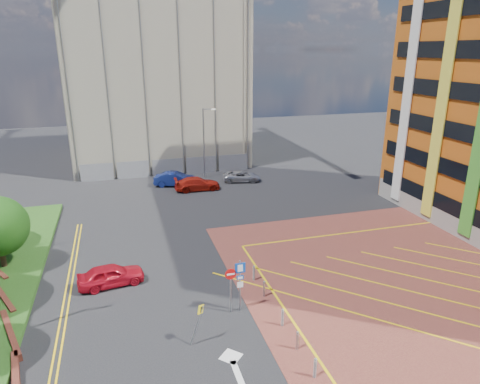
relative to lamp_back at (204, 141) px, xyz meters
name	(u,v)px	position (x,y,z in m)	size (l,w,h in m)	color
ground	(236,322)	(-4.08, -28.00, -4.36)	(140.00, 140.00, 0.00)	black
forecourt	(449,285)	(9.92, -28.00, -4.35)	(26.00, 26.00, 0.02)	brown
retaining_wall	(6,335)	(-15.88, -26.00, -4.16)	(6.06, 20.33, 0.40)	brown
lamp_back	(204,141)	(0.00, 0.00, 0.00)	(1.53, 0.16, 8.00)	#9EA0A8
sign_cluster	(237,281)	(-3.78, -27.02, -2.41)	(1.17, 0.12, 3.20)	#9EA0A8
warning_sign	(198,320)	(-6.38, -29.21, -2.93)	(0.81, 0.43, 2.24)	#9EA0A8
bollard_row	(287,326)	(-1.78, -29.67, -3.89)	(0.14, 11.14, 0.90)	#9EA0A8
construction_building	(154,75)	(-4.08, 12.00, 6.64)	(21.20, 19.20, 22.00)	#AEA48E
construction_fence	(176,167)	(-3.08, 2.00, -3.36)	(21.60, 0.06, 2.00)	gray
car_red_left	(111,275)	(-10.62, -22.03, -3.67)	(1.64, 4.07, 1.39)	red
car_blue_back	(176,179)	(-3.78, -2.35, -3.60)	(1.61, 4.61, 1.52)	navy
car_red_back	(197,184)	(-1.79, -4.46, -3.67)	(1.94, 4.78, 1.39)	#B11B0F
car_silver_back	(242,176)	(3.61, -2.76, -3.78)	(1.93, 4.19, 1.16)	#A2A2A9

